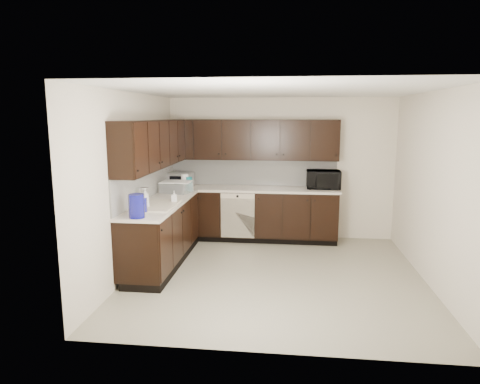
# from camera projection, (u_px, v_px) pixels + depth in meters

# --- Properties ---
(floor) EXTENTS (4.00, 4.00, 0.00)m
(floor) POSITION_uv_depth(u_px,v_px,m) (275.00, 275.00, 5.94)
(floor) COLOR gray
(floor) RESTS_ON ground
(ceiling) EXTENTS (4.00, 4.00, 0.00)m
(ceiling) POSITION_uv_depth(u_px,v_px,m) (278.00, 91.00, 5.50)
(ceiling) COLOR white
(ceiling) RESTS_ON wall_back
(wall_back) EXTENTS (4.00, 0.02, 2.50)m
(wall_back) POSITION_uv_depth(u_px,v_px,m) (280.00, 168.00, 7.67)
(wall_back) COLOR beige
(wall_back) RESTS_ON floor
(wall_left) EXTENTS (0.02, 4.00, 2.50)m
(wall_left) POSITION_uv_depth(u_px,v_px,m) (133.00, 184.00, 5.95)
(wall_left) COLOR beige
(wall_left) RESTS_ON floor
(wall_right) EXTENTS (0.02, 4.00, 2.50)m
(wall_right) POSITION_uv_depth(u_px,v_px,m) (433.00, 189.00, 5.49)
(wall_right) COLOR beige
(wall_right) RESTS_ON floor
(wall_front) EXTENTS (4.00, 0.02, 2.50)m
(wall_front) POSITION_uv_depth(u_px,v_px,m) (269.00, 223.00, 3.76)
(wall_front) COLOR beige
(wall_front) RESTS_ON floor
(lower_cabinets) EXTENTS (3.00, 2.80, 0.90)m
(lower_cabinets) POSITION_uv_depth(u_px,v_px,m) (217.00, 224.00, 7.06)
(lower_cabinets) COLOR black
(lower_cabinets) RESTS_ON floor
(countertop) EXTENTS (3.03, 2.83, 0.04)m
(countertop) POSITION_uv_depth(u_px,v_px,m) (217.00, 194.00, 6.97)
(countertop) COLOR beige
(countertop) RESTS_ON lower_cabinets
(backsplash) EXTENTS (3.00, 2.80, 0.48)m
(backsplash) POSITION_uv_depth(u_px,v_px,m) (206.00, 176.00, 7.16)
(backsplash) COLOR silver
(backsplash) RESTS_ON countertop
(upper_cabinets) EXTENTS (3.00, 2.80, 0.70)m
(upper_cabinets) POSITION_uv_depth(u_px,v_px,m) (211.00, 142.00, 6.93)
(upper_cabinets) COLOR black
(upper_cabinets) RESTS_ON wall_back
(dishwasher) EXTENTS (0.58, 0.04, 0.78)m
(dishwasher) POSITION_uv_depth(u_px,v_px,m) (238.00, 213.00, 7.30)
(dishwasher) COLOR beige
(dishwasher) RESTS_ON lower_cabinets
(sink) EXTENTS (0.54, 0.82, 0.42)m
(sink) POSITION_uv_depth(u_px,v_px,m) (156.00, 210.00, 5.96)
(sink) COLOR beige
(sink) RESTS_ON countertop
(microwave) EXTENTS (0.57, 0.39, 0.32)m
(microwave) POSITION_uv_depth(u_px,v_px,m) (323.00, 180.00, 7.37)
(microwave) COLOR black
(microwave) RESTS_ON countertop
(soap_bottle_a) EXTENTS (0.09, 0.09, 0.17)m
(soap_bottle_a) POSITION_uv_depth(u_px,v_px,m) (174.00, 197.00, 6.19)
(soap_bottle_a) COLOR gray
(soap_bottle_a) RESTS_ON countertop
(soap_bottle_b) EXTENTS (0.14, 0.14, 0.27)m
(soap_bottle_b) POSITION_uv_depth(u_px,v_px,m) (145.00, 198.00, 5.84)
(soap_bottle_b) COLOR gray
(soap_bottle_b) RESTS_ON countertop
(toaster_oven) EXTENTS (0.45, 0.37, 0.25)m
(toaster_oven) POSITION_uv_depth(u_px,v_px,m) (181.00, 180.00, 7.59)
(toaster_oven) COLOR #B7B6B9
(toaster_oven) RESTS_ON countertop
(storage_bin) EXTENTS (0.52, 0.44, 0.18)m
(storage_bin) POSITION_uv_depth(u_px,v_px,m) (176.00, 187.00, 7.00)
(storage_bin) COLOR silver
(storage_bin) RESTS_ON countertop
(blue_pitcher) EXTENTS (0.22, 0.22, 0.29)m
(blue_pitcher) POSITION_uv_depth(u_px,v_px,m) (137.00, 206.00, 5.26)
(blue_pitcher) COLOR #0F0F8B
(blue_pitcher) RESTS_ON countertop
(teal_tumbler) EXTENTS (0.12, 0.12, 0.23)m
(teal_tumbler) POSITION_uv_depth(u_px,v_px,m) (189.00, 184.00, 7.21)
(teal_tumbler) COLOR #0B737E
(teal_tumbler) RESTS_ON countertop
(paper_towel_roll) EXTENTS (0.16, 0.16, 0.27)m
(paper_towel_roll) POSITION_uv_depth(u_px,v_px,m) (185.00, 182.00, 7.25)
(paper_towel_roll) COLOR white
(paper_towel_roll) RESTS_ON countertop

